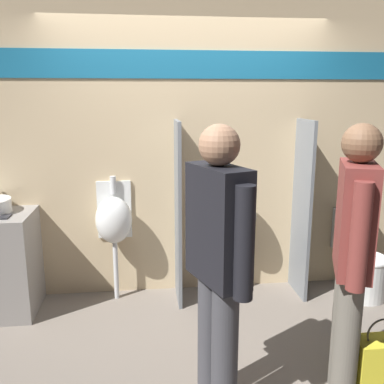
{
  "coord_description": "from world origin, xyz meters",
  "views": [
    {
      "loc": [
        -0.4,
        -3.29,
        1.84
      ],
      "look_at": [
        0.0,
        0.17,
        1.05
      ],
      "focal_mm": 40.0,
      "sensor_mm": 36.0,
      "label": 1
    }
  ],
  "objects_px": {
    "cell_phone": "(5,217)",
    "person_in_vest": "(219,261)",
    "urinal_near_counter": "(114,220)",
    "urinal_far": "(239,216)",
    "shopping_bag": "(380,365)",
    "toilet": "(361,264)",
    "person_with_lanyard": "(352,253)"
  },
  "relations": [
    {
      "from": "urinal_far",
      "to": "person_in_vest",
      "type": "bearing_deg",
      "value": -106.91
    },
    {
      "from": "urinal_near_counter",
      "to": "person_with_lanyard",
      "type": "bearing_deg",
      "value": -45.03
    },
    {
      "from": "cell_phone",
      "to": "urinal_near_counter",
      "type": "xyz_separation_m",
      "value": [
        0.85,
        0.26,
        -0.13
      ]
    },
    {
      "from": "cell_phone",
      "to": "urinal_far",
      "type": "height_order",
      "value": "urinal_far"
    },
    {
      "from": "urinal_near_counter",
      "to": "person_in_vest",
      "type": "relative_size",
      "value": 0.67
    },
    {
      "from": "cell_phone",
      "to": "person_with_lanyard",
      "type": "height_order",
      "value": "person_with_lanyard"
    },
    {
      "from": "urinal_far",
      "to": "toilet",
      "type": "distance_m",
      "value": 1.24
    },
    {
      "from": "toilet",
      "to": "person_in_vest",
      "type": "bearing_deg",
      "value": -140.15
    },
    {
      "from": "cell_phone",
      "to": "toilet",
      "type": "distance_m",
      "value": 3.18
    },
    {
      "from": "person_in_vest",
      "to": "person_with_lanyard",
      "type": "height_order",
      "value": "person_in_vest"
    },
    {
      "from": "cell_phone",
      "to": "person_with_lanyard",
      "type": "xyz_separation_m",
      "value": [
        2.33,
        -1.22,
        0.05
      ]
    },
    {
      "from": "cell_phone",
      "to": "urinal_far",
      "type": "relative_size",
      "value": 0.12
    },
    {
      "from": "person_with_lanyard",
      "to": "person_in_vest",
      "type": "bearing_deg",
      "value": 113.93
    },
    {
      "from": "person_with_lanyard",
      "to": "cell_phone",
      "type": "bearing_deg",
      "value": 83.83
    },
    {
      "from": "urinal_near_counter",
      "to": "person_with_lanyard",
      "type": "height_order",
      "value": "person_with_lanyard"
    },
    {
      "from": "person_in_vest",
      "to": "shopping_bag",
      "type": "distance_m",
      "value": 1.28
    },
    {
      "from": "cell_phone",
      "to": "person_with_lanyard",
      "type": "relative_size",
      "value": 0.08
    },
    {
      "from": "urinal_far",
      "to": "shopping_bag",
      "type": "bearing_deg",
      "value": -69.19
    },
    {
      "from": "person_with_lanyard",
      "to": "urinal_near_counter",
      "type": "bearing_deg",
      "value": 66.49
    },
    {
      "from": "shopping_bag",
      "to": "person_in_vest",
      "type": "bearing_deg",
      "value": -179.73
    },
    {
      "from": "cell_phone",
      "to": "urinal_near_counter",
      "type": "relative_size",
      "value": 0.12
    },
    {
      "from": "cell_phone",
      "to": "urinal_far",
      "type": "distance_m",
      "value": 2.01
    },
    {
      "from": "urinal_near_counter",
      "to": "person_in_vest",
      "type": "xyz_separation_m",
      "value": [
        0.68,
        -1.52,
        0.19
      ]
    },
    {
      "from": "cell_phone",
      "to": "toilet",
      "type": "bearing_deg",
      "value": 1.46
    },
    {
      "from": "urinal_near_counter",
      "to": "shopping_bag",
      "type": "relative_size",
      "value": 2.22
    },
    {
      "from": "person_in_vest",
      "to": "urinal_far",
      "type": "bearing_deg",
      "value": -37.77
    },
    {
      "from": "urinal_near_counter",
      "to": "person_in_vest",
      "type": "bearing_deg",
      "value": -65.95
    },
    {
      "from": "shopping_bag",
      "to": "person_with_lanyard",
      "type": "bearing_deg",
      "value": 172.88
    },
    {
      "from": "cell_phone",
      "to": "toilet",
      "type": "height_order",
      "value": "toilet"
    },
    {
      "from": "toilet",
      "to": "person_with_lanyard",
      "type": "bearing_deg",
      "value": -121.42
    },
    {
      "from": "shopping_bag",
      "to": "urinal_near_counter",
      "type": "bearing_deg",
      "value": 138.56
    },
    {
      "from": "cell_phone",
      "to": "person_in_vest",
      "type": "bearing_deg",
      "value": -39.5
    }
  ]
}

